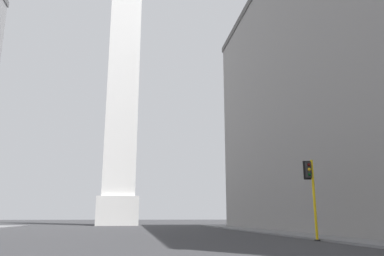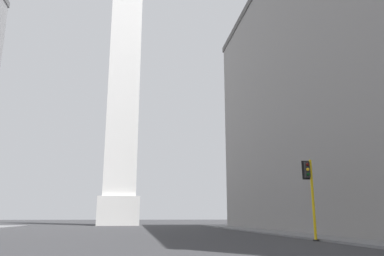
{
  "view_description": "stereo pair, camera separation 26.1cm",
  "coord_description": "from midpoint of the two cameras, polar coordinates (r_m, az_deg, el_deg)",
  "views": [
    {
      "loc": [
        2.32,
        -0.65,
        1.6
      ],
      "look_at": [
        9.32,
        42.94,
        12.07
      ],
      "focal_mm": 35.0,
      "sensor_mm": 36.0,
      "label": 1
    },
    {
      "loc": [
        2.58,
        -0.69,
        1.6
      ],
      "look_at": [
        9.32,
        42.94,
        12.07
      ],
      "focal_mm": 35.0,
      "sensor_mm": 36.0,
      "label": 2
    }
  ],
  "objects": [
    {
      "name": "obelisk",
      "position": [
        80.02,
        -10.24,
        11.65
      ],
      "size": [
        7.53,
        7.53,
        72.83
      ],
      "color": "silver",
      "rests_on": "ground_plane"
    },
    {
      "name": "sidewalk_right",
      "position": [
        30.56,
        21.14,
        -15.34
      ],
      "size": [
        5.0,
        86.34,
        0.15
      ],
      "primitive_type": "cube",
      "color": "slate",
      "rests_on": "ground_plane"
    },
    {
      "name": "traffic_light_mid_right",
      "position": [
        27.37,
        17.48,
        -8.52
      ],
      "size": [
        0.76,
        0.52,
        5.47
      ],
      "color": "yellow",
      "rests_on": "ground_plane"
    }
  ]
}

